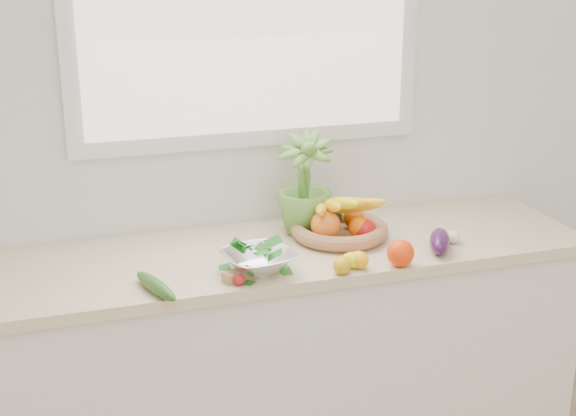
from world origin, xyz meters
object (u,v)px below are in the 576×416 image
object	(u,v)px
colander_with_spinach	(258,256)
cucumber	(156,286)
potted_herb	(305,183)
eggplant	(440,241)
apple	(364,230)
fruit_basket	(339,224)

from	to	relation	value
colander_with_spinach	cucumber	bearing A→B (deg)	-171.75
cucumber	potted_herb	bearing A→B (deg)	30.91
eggplant	colander_with_spinach	bearing A→B (deg)	179.41
eggplant	colander_with_spinach	distance (m)	0.65
apple	eggplant	distance (m)	0.27
colander_with_spinach	eggplant	bearing A→B (deg)	-0.59
apple	fruit_basket	xyz separation A→B (m)	(-0.07, 0.06, 0.01)
apple	cucumber	distance (m)	0.80
cucumber	fruit_basket	size ratio (longest dim) A/B	0.56
fruit_basket	colander_with_spinach	world-z (taller)	fruit_basket
colander_with_spinach	fruit_basket	bearing A→B (deg)	31.47
apple	colander_with_spinach	bearing A→B (deg)	-160.06
apple	colander_with_spinach	size ratio (longest dim) A/B	0.32
apple	colander_with_spinach	world-z (taller)	colander_with_spinach
eggplant	fruit_basket	size ratio (longest dim) A/B	0.43
cucumber	potted_herb	xyz separation A→B (m)	(0.60, 0.36, 0.17)
apple	fruit_basket	size ratio (longest dim) A/B	0.20
potted_herb	colander_with_spinach	size ratio (longest dim) A/B	1.34
cucumber	fruit_basket	bearing A→B (deg)	21.17
eggplant	fruit_basket	xyz separation A→B (m)	(-0.28, 0.23, 0.01)
eggplant	colander_with_spinach	xyz separation A→B (m)	(-0.65, 0.01, 0.02)
eggplant	cucumber	distance (m)	0.99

